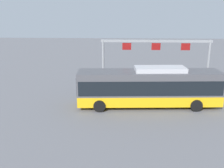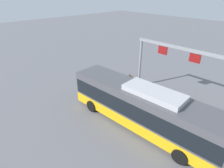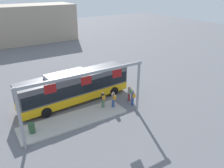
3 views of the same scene
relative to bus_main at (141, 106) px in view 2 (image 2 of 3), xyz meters
name	(u,v)px [view 2 (image 2 of 3)]	position (x,y,z in m)	size (l,w,h in m)	color
ground_plane	(140,125)	(0.01, 0.00, -1.81)	(120.00, 120.00, 0.00)	slate
platform_curb	(182,116)	(-1.68, -3.42, -1.73)	(10.00, 2.80, 0.16)	#B2ADA3
bus_main	(141,106)	(0.00, 0.00, 0.00)	(12.06, 3.29, 3.46)	#EAAD14
person_boarding	(129,81)	(4.62, -3.92, -0.92)	(0.39, 0.56, 1.67)	#334C8C
person_waiting_near	(121,83)	(4.93, -2.93, -0.92)	(0.42, 0.58, 1.67)	maroon
person_waiting_mid	(142,88)	(2.57, -3.44, -0.76)	(0.36, 0.54, 1.67)	#334C8C
person_waiting_far	(146,93)	(1.68, -2.91, -0.76)	(0.41, 0.57, 1.67)	#476B4C
platform_sign_gantry	(193,66)	(-1.07, -5.10, 2.03)	(11.13, 0.24, 5.20)	gray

